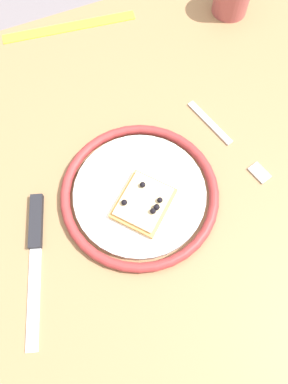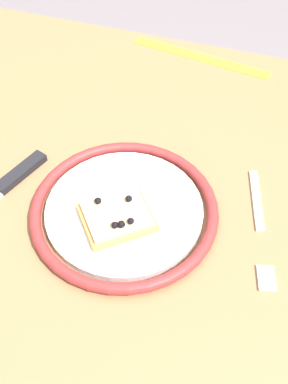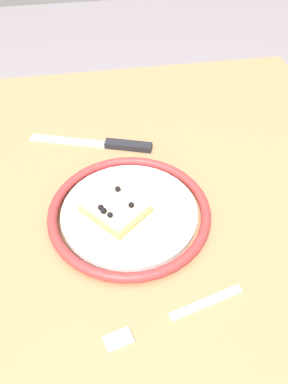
# 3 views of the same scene
# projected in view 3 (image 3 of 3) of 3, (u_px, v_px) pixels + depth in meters

# --- Properties ---
(dining_table) EXTENTS (1.03, 0.80, 0.77)m
(dining_table) POSITION_uv_depth(u_px,v_px,m) (162.00, 267.00, 0.71)
(dining_table) COLOR #936D47
(dining_table) RESTS_ON ground_plane
(plate) EXTENTS (0.26, 0.26, 0.02)m
(plate) POSITION_uv_depth(u_px,v_px,m) (129.00, 213.00, 0.66)
(plate) COLOR white
(plate) RESTS_ON dining_table
(pizza_slice_near) EXTENTS (0.12, 0.12, 0.03)m
(pizza_slice_near) POSITION_uv_depth(u_px,v_px,m) (115.00, 208.00, 0.65)
(pizza_slice_near) COLOR tan
(pizza_slice_near) RESTS_ON plate
(knife) EXTENTS (0.09, 0.23, 0.01)m
(knife) POSITION_uv_depth(u_px,v_px,m) (112.00, 144.00, 0.79)
(knife) COLOR silver
(knife) RESTS_ON dining_table
(fork) EXTENTS (0.07, 0.20, 0.00)m
(fork) POSITION_uv_depth(u_px,v_px,m) (175.00, 316.00, 0.54)
(fork) COLOR #BEBEBE
(fork) RESTS_ON dining_table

